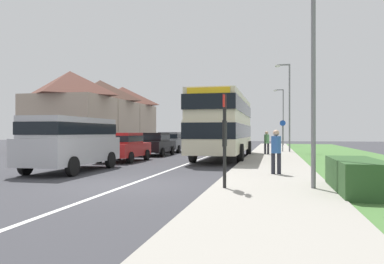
# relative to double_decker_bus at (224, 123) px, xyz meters

# --- Properties ---
(ground_plane) EXTENTS (120.00, 120.00, 0.00)m
(ground_plane) POSITION_rel_double_decker_bus_xyz_m (-1.34, -11.83, -2.14)
(ground_plane) COLOR #38383D
(lane_marking_centre) EXTENTS (0.14, 60.00, 0.01)m
(lane_marking_centre) POSITION_rel_double_decker_bus_xyz_m (-1.34, -3.83, -2.14)
(lane_marking_centre) COLOR silver
(lane_marking_centre) RESTS_ON ground_plane
(pavement_near_side) EXTENTS (3.20, 68.00, 0.12)m
(pavement_near_side) POSITION_rel_double_decker_bus_xyz_m (2.86, -5.83, -2.08)
(pavement_near_side) COLOR #9E998E
(pavement_near_side) RESTS_ON ground_plane
(grass_verge_seaward) EXTENTS (6.00, 68.00, 0.08)m
(grass_verge_seaward) POSITION_rel_double_decker_bus_xyz_m (7.16, -5.83, -2.10)
(grass_verge_seaward) COLOR #477538
(grass_verge_seaward) RESTS_ON ground_plane
(roadside_hedge) EXTENTS (1.10, 3.18, 0.90)m
(roadside_hedge) POSITION_rel_double_decker_bus_xyz_m (4.96, -12.33, -1.69)
(roadside_hedge) COLOR #2D5128
(roadside_hedge) RESTS_ON ground_plane
(double_decker_bus) EXTENTS (2.80, 11.19, 3.70)m
(double_decker_bus) POSITION_rel_double_decker_bus_xyz_m (0.00, 0.00, 0.00)
(double_decker_bus) COLOR beige
(double_decker_bus) RESTS_ON ground_plane
(parked_van_silver) EXTENTS (2.11, 5.14, 2.17)m
(parked_van_silver) POSITION_rel_double_decker_bus_xyz_m (-5.08, -8.60, -0.85)
(parked_van_silver) COLOR #B7B7BC
(parked_van_silver) RESTS_ON ground_plane
(parked_car_red) EXTENTS (1.92, 4.01, 1.56)m
(parked_car_red) POSITION_rel_double_decker_bus_xyz_m (-5.04, -3.36, -1.28)
(parked_car_red) COLOR #B21E1E
(parked_car_red) RESTS_ON ground_plane
(parked_car_black) EXTENTS (2.01, 3.92, 1.56)m
(parked_car_black) POSITION_rel_double_decker_bus_xyz_m (-5.03, 2.00, -1.28)
(parked_car_black) COLOR black
(parked_car_black) RESTS_ON ground_plane
(parked_car_grey) EXTENTS (1.91, 3.92, 1.61)m
(parked_car_grey) POSITION_rel_double_decker_bus_xyz_m (-5.08, 6.60, -1.26)
(parked_car_grey) COLOR slate
(parked_car_grey) RESTS_ON ground_plane
(pedestrian_at_stop) EXTENTS (0.34, 0.34, 1.67)m
(pedestrian_at_stop) POSITION_rel_double_decker_bus_xyz_m (3.01, -8.94, -1.17)
(pedestrian_at_stop) COLOR #23232D
(pedestrian_at_stop) RESTS_ON ground_plane
(pedestrian_walking_away) EXTENTS (0.34, 0.34, 1.67)m
(pedestrian_walking_away) POSITION_rel_double_decker_bus_xyz_m (2.46, 3.21, -1.17)
(pedestrian_walking_away) COLOR #23232D
(pedestrian_walking_away) RESTS_ON ground_plane
(bus_stop_sign) EXTENTS (0.09, 0.52, 2.60)m
(bus_stop_sign) POSITION_rel_double_decker_bus_xyz_m (1.66, -12.58, -0.60)
(bus_stop_sign) COLOR black
(bus_stop_sign) RESTS_ON ground_plane
(cycle_route_sign) EXTENTS (0.44, 0.08, 2.52)m
(cycle_route_sign) POSITION_rel_double_decker_bus_xyz_m (3.60, 7.23, -0.72)
(cycle_route_sign) COLOR slate
(cycle_route_sign) RESTS_ON ground_plane
(street_lamp_near) EXTENTS (1.14, 0.20, 6.74)m
(street_lamp_near) POSITION_rel_double_decker_bus_xyz_m (3.83, -12.14, 1.77)
(street_lamp_near) COLOR slate
(street_lamp_near) RESTS_ON ground_plane
(street_lamp_mid) EXTENTS (1.14, 0.20, 6.83)m
(street_lamp_mid) POSITION_rel_double_decker_bus_xyz_m (3.99, 7.22, 1.81)
(street_lamp_mid) COLOR slate
(street_lamp_mid) RESTS_ON ground_plane
(street_lamp_far) EXTENTS (1.14, 0.20, 6.53)m
(street_lamp_far) POSITION_rel_double_decker_bus_xyz_m (3.87, 21.76, 1.66)
(street_lamp_far) COLOR slate
(street_lamp_far) RESTS_ON ground_plane
(house_terrace_far_side) EXTENTS (6.53, 17.41, 6.98)m
(house_terrace_far_side) POSITION_rel_double_decker_bus_xyz_m (-14.58, 13.31, 1.35)
(house_terrace_far_side) COLOR tan
(house_terrace_far_side) RESTS_ON ground_plane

